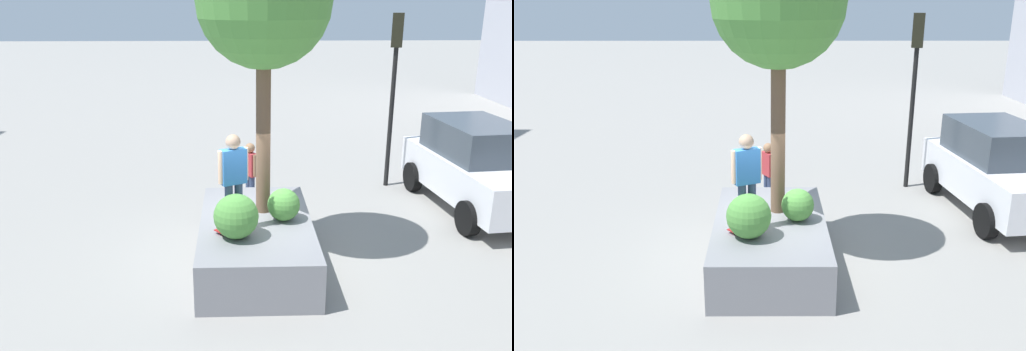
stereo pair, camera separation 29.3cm
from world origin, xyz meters
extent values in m
plane|color=gray|center=(0.00, 0.00, 0.00)|extent=(120.00, 120.00, 0.00)
cube|color=gray|center=(0.25, 0.09, 0.45)|extent=(3.80, 2.12, 0.89)
cylinder|color=brown|center=(-0.23, 0.25, 2.56)|extent=(0.28, 0.28, 3.34)
sphere|color=#4C8C3D|center=(1.01, -0.28, 1.29)|extent=(0.80, 0.80, 0.80)
sphere|color=#4C8C3D|center=(0.24, 0.62, 1.21)|extent=(0.62, 0.62, 0.62)
cube|color=#A51E1E|center=(0.64, -0.32, 0.96)|extent=(0.69, 0.73, 0.02)
sphere|color=beige|center=(0.88, -0.46, 0.92)|extent=(0.06, 0.06, 0.06)
sphere|color=beige|center=(0.75, -0.57, 0.92)|extent=(0.06, 0.06, 0.06)
sphere|color=beige|center=(0.53, -0.08, 0.92)|extent=(0.06, 0.06, 0.06)
sphere|color=beige|center=(0.41, -0.19, 0.92)|extent=(0.06, 0.06, 0.06)
cylinder|color=navy|center=(0.60, -0.23, 1.37)|extent=(0.15, 0.15, 0.81)
cylinder|color=navy|center=(0.68, -0.41, 1.37)|extent=(0.15, 0.15, 0.81)
cube|color=#2D6BB2|center=(0.64, -0.32, 2.10)|extent=(0.37, 0.50, 0.64)
cylinder|color=#D8AD8C|center=(0.54, -0.10, 2.11)|extent=(0.10, 0.10, 0.60)
cylinder|color=#D8AD8C|center=(0.75, -0.54, 2.11)|extent=(0.10, 0.10, 0.60)
sphere|color=#D8AD8C|center=(0.64, -0.32, 2.55)|extent=(0.26, 0.26, 0.26)
cube|color=white|center=(-2.46, 5.55, 0.84)|extent=(4.73, 2.37, 0.91)
cube|color=#38424C|center=(-2.68, 5.53, 1.71)|extent=(2.71, 1.94, 0.82)
cylinder|color=black|center=(-0.91, 4.75, 0.39)|extent=(0.79, 0.31, 0.78)
cylinder|color=black|center=(-4.01, 6.35, 0.39)|extent=(0.79, 0.31, 0.78)
cylinder|color=black|center=(-3.81, 4.45, 0.39)|extent=(0.79, 0.31, 0.78)
cylinder|color=black|center=(-4.26, 3.86, 1.87)|extent=(0.12, 0.12, 3.75)
cube|color=black|center=(-4.26, 3.86, 4.17)|extent=(0.31, 0.34, 0.85)
sphere|color=red|center=(-4.41, 3.91, 4.42)|extent=(0.14, 0.14, 0.14)
sphere|color=gold|center=(-4.41, 3.91, 4.14)|extent=(0.14, 0.14, 0.14)
sphere|color=green|center=(-4.41, 3.91, 3.86)|extent=(0.14, 0.14, 0.14)
cylinder|color=navy|center=(-2.94, 0.11, 0.37)|extent=(0.14, 0.14, 0.74)
cylinder|color=navy|center=(-3.09, 0.02, 0.37)|extent=(0.14, 0.14, 0.74)
cube|color=#B23338|center=(-3.01, 0.06, 1.03)|extent=(0.45, 0.36, 0.58)
cylinder|color=#9E7251|center=(-2.82, 0.17, 1.05)|extent=(0.09, 0.09, 0.55)
cylinder|color=#9E7251|center=(-3.20, -0.05, 1.05)|extent=(0.09, 0.09, 0.55)
sphere|color=#9E7251|center=(-3.01, 0.06, 1.44)|extent=(0.24, 0.24, 0.24)
camera|label=1|loc=(9.76, -0.24, 4.90)|focal=37.80mm
camera|label=2|loc=(9.76, 0.05, 4.90)|focal=37.80mm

